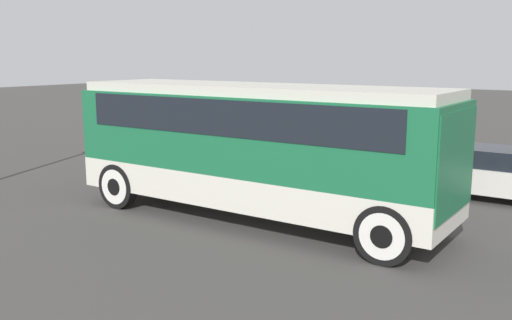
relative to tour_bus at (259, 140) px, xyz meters
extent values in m
plane|color=#423F3D|center=(-0.10, 0.00, -1.96)|extent=(120.00, 120.00, 0.00)
cube|color=silver|center=(-0.10, 0.00, -1.09)|extent=(9.33, 2.54, 0.76)
cube|color=#19663D|center=(-0.10, 0.00, 0.18)|extent=(9.33, 2.54, 1.77)
cube|color=black|center=(-0.10, 0.00, 0.62)|extent=(8.21, 2.58, 0.80)
cube|color=beige|center=(-0.10, 0.00, 1.18)|extent=(9.15, 2.34, 0.22)
cube|color=#19663D|center=(4.42, 0.00, -0.07)|extent=(0.36, 2.44, 2.03)
cylinder|color=black|center=(3.64, -1.16, -1.38)|extent=(1.17, 0.28, 1.17)
cylinder|color=silver|center=(3.64, -1.16, -1.38)|extent=(0.91, 0.30, 0.91)
cylinder|color=black|center=(3.64, -1.16, -1.38)|extent=(0.44, 0.32, 0.44)
cylinder|color=black|center=(3.64, 1.16, -1.38)|extent=(1.17, 0.28, 1.17)
cylinder|color=silver|center=(3.64, 1.16, -1.38)|extent=(0.91, 0.30, 0.91)
cylinder|color=black|center=(3.64, 1.16, -1.38)|extent=(0.44, 0.32, 0.44)
cylinder|color=black|center=(-3.65, -1.16, -1.38)|extent=(1.17, 0.28, 1.17)
cylinder|color=silver|center=(-3.65, -1.16, -1.38)|extent=(0.91, 0.30, 0.91)
cylinder|color=black|center=(-3.65, -1.16, -1.38)|extent=(0.44, 0.32, 0.44)
cylinder|color=black|center=(-3.65, 1.16, -1.38)|extent=(1.17, 0.28, 1.17)
cylinder|color=silver|center=(-3.65, 1.16, -1.38)|extent=(0.91, 0.30, 0.91)
cylinder|color=black|center=(-3.65, 1.16, -1.38)|extent=(0.44, 0.32, 0.44)
cube|color=silver|center=(4.61, 5.38, -1.37)|extent=(4.39, 1.75, 0.68)
cube|color=black|center=(4.44, 5.38, -0.79)|extent=(2.28, 1.58, 0.49)
cylinder|color=black|center=(2.89, 4.60, -1.63)|extent=(0.67, 0.22, 0.67)
cylinder|color=black|center=(2.89, 4.60, -1.63)|extent=(0.25, 0.26, 0.25)
cylinder|color=black|center=(2.89, 6.17, -1.63)|extent=(0.67, 0.22, 0.67)
cylinder|color=black|center=(2.89, 6.17, -1.63)|extent=(0.25, 0.26, 0.25)
cube|color=#BCBCC1|center=(-3.26, 8.84, -1.39)|extent=(4.54, 1.89, 0.63)
cube|color=black|center=(-3.44, 8.84, -0.80)|extent=(2.36, 1.70, 0.56)
cylinder|color=black|center=(-1.48, 7.99, -1.61)|extent=(0.70, 0.22, 0.70)
cylinder|color=black|center=(-1.48, 7.99, -1.61)|extent=(0.27, 0.26, 0.27)
cylinder|color=black|center=(-1.48, 9.70, -1.61)|extent=(0.70, 0.22, 0.70)
cylinder|color=black|center=(-1.48, 9.70, -1.61)|extent=(0.27, 0.26, 0.27)
cylinder|color=black|center=(-5.04, 7.99, -1.61)|extent=(0.70, 0.22, 0.70)
cylinder|color=black|center=(-5.04, 7.99, -1.61)|extent=(0.27, 0.26, 0.27)
cylinder|color=black|center=(-5.04, 9.70, -1.61)|extent=(0.70, 0.22, 0.70)
cylinder|color=black|center=(-5.04, 9.70, -1.61)|extent=(0.27, 0.26, 0.27)
camera|label=1|loc=(7.46, -11.07, 1.95)|focal=40.00mm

